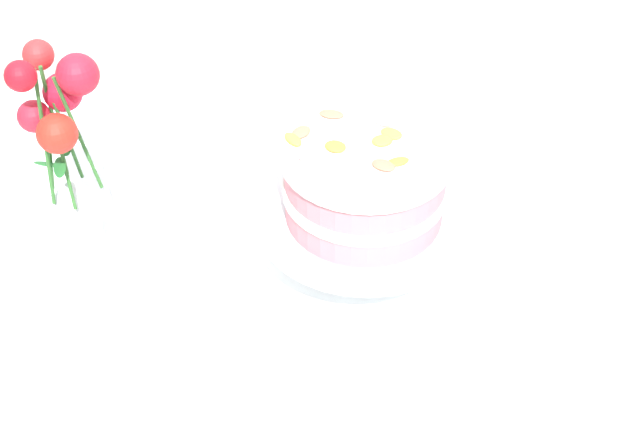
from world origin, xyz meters
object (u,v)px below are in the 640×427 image
Objects in this scene: layer_cake at (363,181)px; flower_vase at (63,158)px; dining_table at (294,340)px; cake_stand at (361,223)px; teacup at (183,353)px.

layer_cake is 0.70× the size of flower_vase.
flower_vase is at bearing 159.89° from dining_table.
flower_vase is at bearing 172.14° from layer_cake.
cake_stand is at bearing -23.50° from layer_cake.
cake_stand is at bearing 31.97° from dining_table.
flower_vase is 0.32m from teacup.
flower_vase reaches higher than dining_table.
teacup is at bearing -53.09° from flower_vase.
layer_cake is (-0.00, 0.00, 0.07)m from cake_stand.
cake_stand reaches higher than teacup.
layer_cake reaches higher than teacup.
dining_table is 0.27m from layer_cake.
cake_stand reaches higher than dining_table.
layer_cake is at bearing -7.86° from flower_vase.
dining_table is 0.21m from cake_stand.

